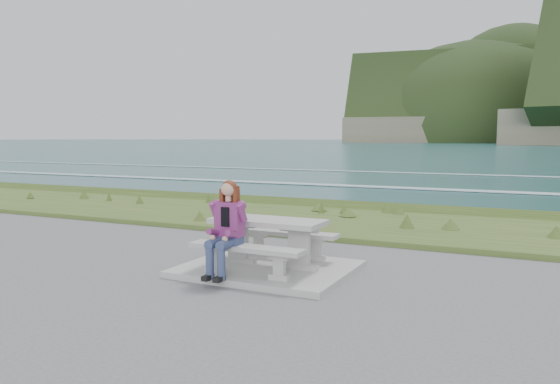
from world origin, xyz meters
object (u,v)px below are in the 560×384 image
(bench_landward, at_px, (246,252))
(seated_woman, at_px, (224,241))
(picnic_table, at_px, (268,229))
(bench_seaward, at_px, (287,237))

(bench_landward, height_order, seated_woman, seated_woman)
(picnic_table, xyz_separation_m, seated_woman, (-0.29, -0.83, -0.07))
(picnic_table, xyz_separation_m, bench_seaward, (0.00, 0.70, -0.23))
(bench_landward, relative_size, seated_woman, 1.28)
(bench_landward, xyz_separation_m, bench_seaward, (0.00, 1.40, 0.00))
(bench_seaward, bearing_deg, picnic_table, -90.00)
(bench_landward, bearing_deg, picnic_table, 90.00)
(picnic_table, xyz_separation_m, bench_landward, (0.00, -0.70, -0.23))
(picnic_table, distance_m, bench_seaward, 0.74)
(seated_woman, bearing_deg, bench_seaward, 79.05)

